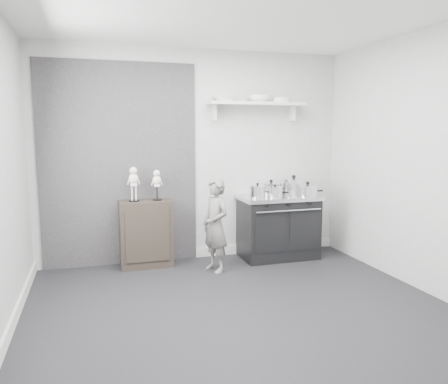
{
  "coord_description": "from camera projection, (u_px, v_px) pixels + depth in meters",
  "views": [
    {
      "loc": [
        -1.29,
        -3.72,
        1.68
      ],
      "look_at": [
        0.14,
        0.95,
        0.98
      ],
      "focal_mm": 35.0,
      "sensor_mm": 36.0,
      "label": 1
    }
  ],
  "objects": [
    {
      "name": "stove",
      "position": [
        278.0,
        226.0,
        5.77
      ],
      "size": [
        1.03,
        0.65,
        0.83
      ],
      "color": "black",
      "rests_on": "ground"
    },
    {
      "name": "bowl_large",
      "position": [
        225.0,
        98.0,
        5.52
      ],
      "size": [
        0.29,
        0.29,
        0.07
      ],
      "primitive_type": "imported",
      "color": "white",
      "rests_on": "wall_shelf"
    },
    {
      "name": "pot_front_center",
      "position": [
        275.0,
        192.0,
        5.52
      ],
      "size": [
        0.29,
        0.2,
        0.17
      ],
      "color": "white",
      "rests_on": "stove"
    },
    {
      "name": "pot_front_left",
      "position": [
        258.0,
        192.0,
        5.51
      ],
      "size": [
        0.3,
        0.21,
        0.19
      ],
      "color": "white",
      "rests_on": "stove"
    },
    {
      "name": "bowl_small",
      "position": [
        259.0,
        99.0,
        5.66
      ],
      "size": [
        0.27,
        0.27,
        0.08
      ],
      "primitive_type": "imported",
      "color": "white",
      "rests_on": "wall_shelf"
    },
    {
      "name": "child",
      "position": [
        215.0,
        225.0,
        5.17
      ],
      "size": [
        0.39,
        0.47,
        1.11
      ],
      "primitive_type": "imported",
      "rotation": [
        0.0,
        0.0,
        -1.21
      ],
      "color": "slate",
      "rests_on": "ground"
    },
    {
      "name": "skeleton_torso",
      "position": [
        157.0,
        183.0,
        5.35
      ],
      "size": [
        0.12,
        0.08,
        0.43
      ],
      "primitive_type": null,
      "color": "silver",
      "rests_on": "side_cabinet"
    },
    {
      "name": "pot_back_left",
      "position": [
        271.0,
        189.0,
        5.82
      ],
      "size": [
        0.36,
        0.28,
        0.2
      ],
      "color": "white",
      "rests_on": "stove"
    },
    {
      "name": "skeleton_full",
      "position": [
        134.0,
        182.0,
        5.27
      ],
      "size": [
        0.14,
        0.09,
        0.48
      ],
      "primitive_type": null,
      "color": "silver",
      "rests_on": "side_cabinet"
    },
    {
      "name": "plate_stack",
      "position": [
        281.0,
        100.0,
        5.75
      ],
      "size": [
        0.24,
        0.24,
        0.06
      ],
      "primitive_type": "cylinder",
      "color": "silver",
      "rests_on": "wall_shelf"
    },
    {
      "name": "side_cabinet",
      "position": [
        146.0,
        233.0,
        5.4
      ],
      "size": [
        0.63,
        0.37,
        0.82
      ],
      "primitive_type": "cube",
      "color": "black",
      "rests_on": "ground"
    },
    {
      "name": "ground",
      "position": [
        240.0,
        309.0,
        4.13
      ],
      "size": [
        4.0,
        4.0,
        0.0
      ],
      "primitive_type": "plane",
      "color": "black",
      "rests_on": "ground"
    },
    {
      "name": "wall_shelf",
      "position": [
        257.0,
        104.0,
        5.66
      ],
      "size": [
        1.3,
        0.26,
        0.24
      ],
      "color": "silver",
      "rests_on": "room_shell"
    },
    {
      "name": "room_shell",
      "position": [
        226.0,
        134.0,
        4.01
      ],
      "size": [
        4.02,
        3.62,
        2.71
      ],
      "color": "#A6A6A4",
      "rests_on": "ground"
    },
    {
      "name": "pot_front_right",
      "position": [
        307.0,
        191.0,
        5.61
      ],
      "size": [
        0.35,
        0.27,
        0.2
      ],
      "color": "white",
      "rests_on": "stove"
    },
    {
      "name": "pot_back_right",
      "position": [
        294.0,
        186.0,
        5.86
      ],
      "size": [
        0.39,
        0.31,
        0.25
      ],
      "color": "white",
      "rests_on": "stove"
    }
  ]
}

